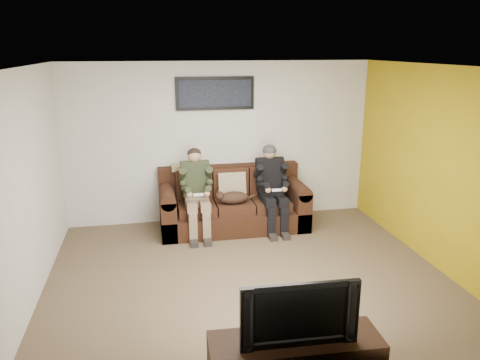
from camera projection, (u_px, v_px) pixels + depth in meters
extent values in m
plane|color=brown|center=(249.00, 279.00, 5.88)|extent=(5.00, 5.00, 0.00)
plane|color=silver|center=(251.00, 67.00, 5.17)|extent=(5.00, 5.00, 0.00)
plane|color=beige|center=(221.00, 143.00, 7.65)|extent=(5.00, 0.00, 5.00)
plane|color=beige|center=(316.00, 262.00, 3.40)|extent=(5.00, 0.00, 5.00)
plane|color=beige|center=(25.00, 192.00, 5.06)|extent=(0.00, 4.50, 4.50)
plane|color=beige|center=(440.00, 169.00, 5.99)|extent=(0.00, 4.50, 4.50)
plane|color=#A98E10|center=(440.00, 169.00, 5.99)|extent=(0.00, 4.50, 4.50)
cube|color=black|center=(233.00, 218.00, 7.51)|extent=(2.31, 1.00, 0.31)
cube|color=black|center=(229.00, 183.00, 7.75)|extent=(2.31, 0.21, 0.63)
cube|color=black|center=(168.00, 213.00, 7.27)|extent=(0.23, 1.00, 0.63)
cube|color=black|center=(295.00, 205.00, 7.66)|extent=(0.23, 1.00, 0.63)
cylinder|color=black|center=(167.00, 194.00, 7.19)|extent=(0.23, 1.00, 0.23)
cylinder|color=black|center=(296.00, 186.00, 7.58)|extent=(0.23, 1.00, 0.23)
cube|color=#381D11|center=(196.00, 208.00, 7.29)|extent=(0.57, 0.63, 0.15)
cube|color=#381D11|center=(194.00, 184.00, 7.49)|extent=(0.57, 0.15, 0.46)
cube|color=#381D11|center=(234.00, 206.00, 7.40)|extent=(0.57, 0.63, 0.15)
cube|color=#381D11|center=(230.00, 182.00, 7.60)|extent=(0.57, 0.15, 0.46)
cube|color=#381D11|center=(270.00, 203.00, 7.51)|extent=(0.57, 0.63, 0.15)
cube|color=#381D11|center=(266.00, 180.00, 7.71)|extent=(0.57, 0.15, 0.46)
cube|color=tan|center=(232.00, 185.00, 7.49)|extent=(0.44, 0.21, 0.44)
cube|color=#C2B88F|center=(186.00, 167.00, 7.52)|extent=(0.47, 0.23, 0.08)
cube|color=#877054|center=(196.00, 200.00, 7.22)|extent=(0.36, 0.30, 0.14)
cube|color=#2A311D|center=(195.00, 180.00, 7.23)|extent=(0.40, 0.30, 0.53)
cylinder|color=#2A311D|center=(195.00, 166.00, 7.19)|extent=(0.44, 0.18, 0.18)
sphere|color=tan|center=(194.00, 156.00, 7.17)|extent=(0.21, 0.21, 0.21)
cube|color=#877054|center=(191.00, 205.00, 7.01)|extent=(0.15, 0.42, 0.13)
cube|color=#877054|center=(204.00, 204.00, 7.05)|extent=(0.15, 0.42, 0.13)
cube|color=#877054|center=(193.00, 228.00, 6.91)|extent=(0.12, 0.13, 0.46)
cube|color=#877054|center=(206.00, 227.00, 6.94)|extent=(0.12, 0.13, 0.46)
cube|color=black|center=(194.00, 242.00, 6.88)|extent=(0.11, 0.26, 0.08)
cube|color=black|center=(207.00, 241.00, 6.92)|extent=(0.11, 0.26, 0.08)
cylinder|color=#2A311D|center=(182.00, 175.00, 7.10)|extent=(0.11, 0.30, 0.28)
cylinder|color=#2A311D|center=(209.00, 174.00, 7.17)|extent=(0.11, 0.30, 0.28)
cylinder|color=#2A311D|center=(186.00, 189.00, 6.94)|extent=(0.14, 0.32, 0.15)
cylinder|color=#2A311D|center=(209.00, 188.00, 7.01)|extent=(0.14, 0.32, 0.15)
sphere|color=tan|center=(189.00, 195.00, 6.85)|extent=(0.09, 0.09, 0.09)
sphere|color=tan|center=(207.00, 194.00, 6.90)|extent=(0.09, 0.09, 0.09)
cube|color=white|center=(198.00, 195.00, 6.86)|extent=(0.15, 0.04, 0.03)
ellipsoid|color=black|center=(194.00, 154.00, 7.17)|extent=(0.22, 0.22, 0.17)
cube|color=black|center=(271.00, 195.00, 7.44)|extent=(0.36, 0.30, 0.14)
cube|color=black|center=(270.00, 176.00, 7.45)|extent=(0.40, 0.30, 0.53)
cylinder|color=black|center=(270.00, 163.00, 7.41)|extent=(0.44, 0.18, 0.18)
sphere|color=#A07759|center=(269.00, 152.00, 7.39)|extent=(0.21, 0.21, 0.21)
cube|color=black|center=(268.00, 200.00, 7.24)|extent=(0.15, 0.42, 0.13)
cube|color=black|center=(280.00, 199.00, 7.27)|extent=(0.15, 0.42, 0.13)
cube|color=black|center=(271.00, 222.00, 7.13)|extent=(0.12, 0.13, 0.46)
cube|color=black|center=(284.00, 221.00, 7.16)|extent=(0.12, 0.13, 0.46)
cube|color=black|center=(272.00, 236.00, 7.10)|extent=(0.11, 0.26, 0.08)
cube|color=black|center=(285.00, 235.00, 7.14)|extent=(0.11, 0.26, 0.08)
cylinder|color=black|center=(259.00, 171.00, 7.32)|extent=(0.11, 0.30, 0.28)
cylinder|color=black|center=(283.00, 170.00, 7.40)|extent=(0.11, 0.30, 0.28)
cylinder|color=black|center=(264.00, 185.00, 7.16)|extent=(0.14, 0.32, 0.15)
cylinder|color=black|center=(285.00, 184.00, 7.23)|extent=(0.14, 0.32, 0.15)
sphere|color=#A07759|center=(268.00, 190.00, 7.07)|extent=(0.09, 0.09, 0.09)
sphere|color=#A07759|center=(285.00, 189.00, 7.12)|extent=(0.09, 0.09, 0.09)
cube|color=white|center=(277.00, 190.00, 7.08)|extent=(0.15, 0.04, 0.03)
ellipsoid|color=black|center=(269.00, 151.00, 7.38)|extent=(0.22, 0.22, 0.19)
ellipsoid|color=#402719|center=(234.00, 198.00, 7.25)|extent=(0.47, 0.26, 0.19)
sphere|color=#402719|center=(220.00, 196.00, 7.16)|extent=(0.14, 0.14, 0.14)
cone|color=#402719|center=(219.00, 192.00, 7.11)|extent=(0.04, 0.04, 0.04)
cone|color=#402719|center=(218.00, 191.00, 7.17)|extent=(0.04, 0.04, 0.04)
cylinder|color=#402719|center=(248.00, 198.00, 7.35)|extent=(0.26, 0.13, 0.08)
cube|color=black|center=(215.00, 93.00, 7.38)|extent=(1.25, 0.04, 0.52)
cube|color=black|center=(215.00, 94.00, 7.36)|extent=(1.15, 0.01, 0.42)
imported|color=black|center=(297.00, 309.00, 3.83)|extent=(0.98, 0.17, 0.56)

